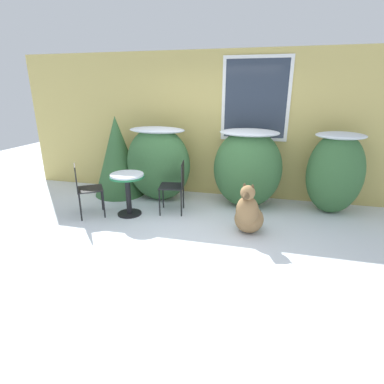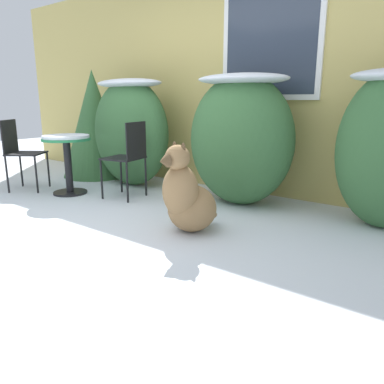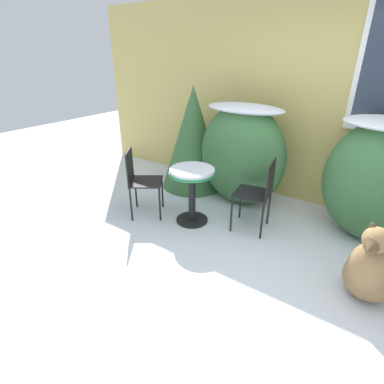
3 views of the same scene
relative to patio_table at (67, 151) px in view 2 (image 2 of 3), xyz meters
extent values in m
plane|color=silver|center=(1.15, -0.75, -0.53)|extent=(16.00, 16.00, 0.00)
cube|color=tan|center=(1.15, 1.45, 0.83)|extent=(8.00, 0.06, 2.73)
cube|color=white|center=(1.94, 1.41, 1.34)|extent=(1.22, 0.04, 1.48)
cube|color=#2D3847|center=(1.94, 1.39, 1.34)|extent=(1.10, 0.01, 1.36)
ellipsoid|color=#386638|center=(0.25, 0.83, 0.17)|extent=(1.24, 0.64, 1.40)
ellipsoid|color=silver|center=(0.25, 0.83, 0.81)|extent=(1.05, 0.55, 0.12)
ellipsoid|color=#386638|center=(1.90, 0.88, 0.17)|extent=(1.20, 0.85, 1.41)
ellipsoid|color=silver|center=(1.90, 0.88, 0.81)|extent=(1.02, 0.72, 0.12)
cone|color=#386638|center=(-0.66, 0.96, 0.25)|extent=(1.00, 1.00, 1.57)
cylinder|color=black|center=(0.00, 0.00, -0.52)|extent=(0.41, 0.41, 0.03)
cylinder|color=black|center=(0.00, 0.00, -0.19)|extent=(0.09, 0.09, 0.63)
cylinder|color=#237A47|center=(0.00, 0.00, 0.14)|extent=(0.57, 0.57, 0.03)
cylinder|color=silver|center=(0.00, 0.00, 0.17)|extent=(0.55, 0.55, 0.03)
cube|color=black|center=(0.68, 0.28, -0.06)|extent=(0.47, 0.47, 0.02)
cube|color=black|center=(0.87, 0.32, 0.15)|extent=(0.08, 0.37, 0.41)
cylinder|color=black|center=(0.47, 0.43, -0.30)|extent=(0.02, 0.02, 0.46)
cylinder|color=black|center=(0.53, 0.07, -0.30)|extent=(0.02, 0.02, 0.46)
cylinder|color=black|center=(0.83, 0.50, -0.30)|extent=(0.02, 0.02, 0.46)
cylinder|color=black|center=(0.89, 0.13, -0.30)|extent=(0.02, 0.02, 0.46)
cube|color=black|center=(-0.60, -0.19, -0.06)|extent=(0.56, 0.56, 0.02)
cube|color=black|center=(-0.75, -0.30, 0.15)|extent=(0.23, 0.31, 0.41)
cylinder|color=black|center=(-0.34, -0.23, -0.30)|extent=(0.02, 0.02, 0.46)
cylinder|color=black|center=(-0.55, 0.07, -0.30)|extent=(0.02, 0.02, 0.46)
cylinder|color=black|center=(-0.64, -0.45, -0.30)|extent=(0.02, 0.02, 0.46)
cylinder|color=black|center=(-0.85, -0.15, -0.30)|extent=(0.02, 0.02, 0.46)
ellipsoid|color=#937047|center=(2.04, -0.17, -0.33)|extent=(0.52, 0.51, 0.41)
ellipsoid|color=#937047|center=(2.01, -0.30, -0.15)|extent=(0.39, 0.36, 0.45)
sphere|color=#937047|center=(2.00, -0.33, 0.14)|extent=(0.21, 0.21, 0.21)
cone|color=brown|center=(1.97, -0.47, 0.12)|extent=(0.13, 0.10, 0.12)
ellipsoid|color=brown|center=(1.95, -0.30, 0.22)|extent=(0.05, 0.04, 0.09)
ellipsoid|color=brown|center=(2.06, -0.33, 0.22)|extent=(0.05, 0.04, 0.09)
ellipsoid|color=#937047|center=(2.08, 0.02, -0.44)|extent=(0.13, 0.22, 0.08)
camera|label=1|loc=(2.21, -4.36, 1.51)|focal=28.00mm
camera|label=2|loc=(3.94, -2.70, 0.60)|focal=35.00mm
camera|label=3|loc=(1.95, -2.76, 1.48)|focal=28.00mm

